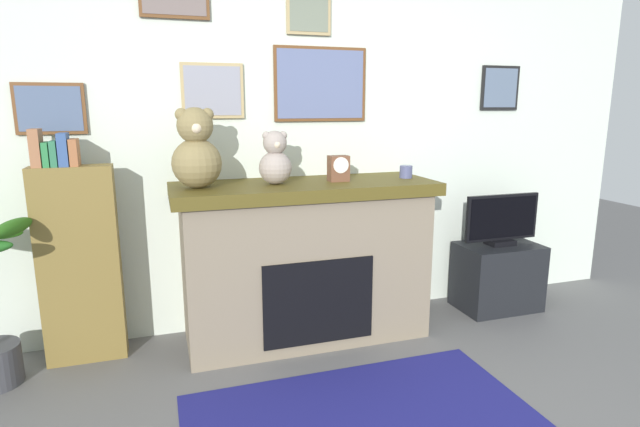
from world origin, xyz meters
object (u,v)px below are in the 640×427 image
at_px(bookshelf, 79,260).
at_px(teddy_bear_grey, 275,160).
at_px(fireplace, 305,260).
at_px(candle_jar, 406,172).
at_px(tv_stand, 497,276).
at_px(mantel_clock, 338,168).
at_px(teddy_bear_cream, 196,152).
at_px(television, 502,221).

bearing_deg(bookshelf, teddy_bear_grey, -5.70).
bearing_deg(fireplace, candle_jar, -1.41).
distance_m(tv_stand, mantel_clock, 1.60).
xyz_separation_m(mantel_clock, teddy_bear_cream, (-0.90, 0.00, 0.13)).
relative_size(bookshelf, tv_stand, 2.35).
height_order(fireplace, mantel_clock, mantel_clock).
distance_m(tv_stand, teddy_bear_cream, 2.45).
height_order(bookshelf, tv_stand, bookshelf).
relative_size(bookshelf, mantel_clock, 8.48).
distance_m(television, teddy_bear_grey, 1.82).
relative_size(tv_stand, teddy_bear_cream, 1.26).
distance_m(bookshelf, candle_jar, 2.16).
bearing_deg(fireplace, television, -0.02).
relative_size(fireplace, bookshelf, 1.20).
bearing_deg(teddy_bear_grey, bookshelf, 174.30).
height_order(tv_stand, television, television).
bearing_deg(candle_jar, teddy_bear_cream, -179.97).
relative_size(television, teddy_bear_grey, 1.82).
distance_m(fireplace, mantel_clock, 0.65).
bearing_deg(teddy_bear_cream, bookshelf, 170.52).
bearing_deg(tv_stand, bookshelf, 178.05).
height_order(television, mantel_clock, mantel_clock).
bearing_deg(mantel_clock, television, 0.81).
height_order(bookshelf, teddy_bear_cream, teddy_bear_cream).
bearing_deg(teddy_bear_cream, tv_stand, 0.50).
height_order(television, teddy_bear_grey, teddy_bear_grey).
height_order(television, candle_jar, candle_jar).
relative_size(fireplace, television, 2.78).
bearing_deg(teddy_bear_cream, teddy_bear_grey, 0.02).
bearing_deg(candle_jar, mantel_clock, -179.82).
bearing_deg(tv_stand, candle_jar, -178.71).
bearing_deg(teddy_bear_grey, tv_stand, 0.63).
xyz_separation_m(fireplace, tv_stand, (1.55, 0.00, -0.28)).
xyz_separation_m(television, candle_jar, (-0.83, -0.02, 0.41)).
bearing_deg(fireplace, teddy_bear_grey, -174.73).
relative_size(tv_stand, television, 0.99).
distance_m(bookshelf, teddy_bear_cream, 0.96).
xyz_separation_m(candle_jar, teddy_bear_cream, (-1.40, -0.00, 0.17)).
xyz_separation_m(bookshelf, mantel_clock, (1.62, -0.12, 0.51)).
relative_size(candle_jar, teddy_bear_grey, 0.26).
distance_m(fireplace, television, 1.56).
bearing_deg(tv_stand, fireplace, -179.96).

